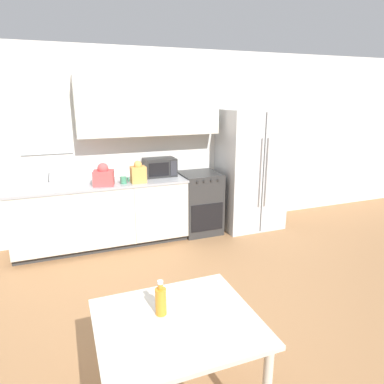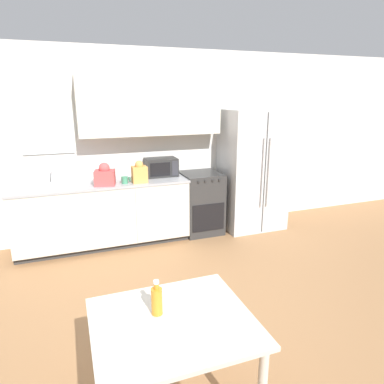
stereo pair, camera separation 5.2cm
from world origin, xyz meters
name	(u,v)px [view 1 (the left image)]	position (x,y,z in m)	size (l,w,h in m)	color
ground_plane	(181,312)	(0.00, 0.00, 0.00)	(12.00, 12.00, 0.00)	#9E7047
wall_back	(133,137)	(0.04, 2.17, 1.47)	(12.00, 0.38, 2.70)	silver
kitchen_counter	(103,214)	(-0.49, 1.87, 0.46)	(2.34, 0.63, 0.91)	#333333
oven_range	(200,203)	(0.96, 1.88, 0.46)	(0.57, 0.62, 0.93)	#2D2D2D
refrigerator	(251,170)	(1.81, 1.82, 0.93)	(0.94, 0.75, 1.85)	silver
kitchen_sink	(50,186)	(-1.12, 1.88, 0.92)	(0.56, 0.45, 0.20)	#B7BABC
microwave	(160,167)	(0.38, 1.99, 1.04)	(0.45, 0.31, 0.26)	#282828
coffee_mug	(124,180)	(-0.20, 1.73, 0.96)	(0.12, 0.09, 0.10)	#3F8C66
grocery_bag_0	(138,173)	(0.00, 1.72, 1.04)	(0.20, 0.17, 0.30)	#DB994C
grocery_bag_1	(104,176)	(-0.46, 1.73, 1.03)	(0.30, 0.27, 0.30)	#D14C4C
dining_table	(177,336)	(-0.38, -1.06, 0.62)	(0.96, 0.84, 0.74)	beige
drink_bottle	(161,300)	(-0.45, -0.96, 0.83)	(0.07, 0.07, 0.23)	orange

